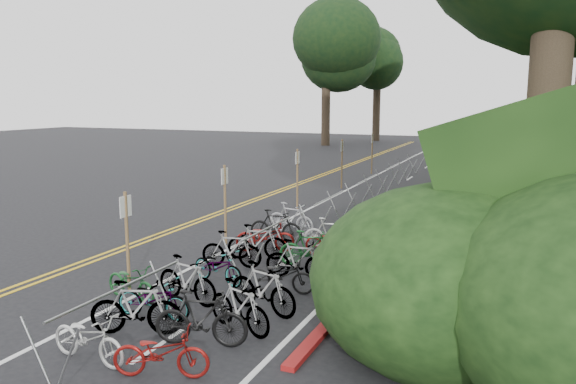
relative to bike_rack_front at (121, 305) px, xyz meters
name	(u,v)px	position (x,y,z in m)	size (l,w,h in m)	color
ground	(101,290)	(-2.76, 2.56, -0.94)	(120.00, 120.00, 0.00)	black
road_markings	(289,214)	(-2.13, 12.66, -0.93)	(7.47, 80.00, 0.01)	gold
red_curb	(427,214)	(2.94, 14.56, -0.89)	(0.25, 28.00, 0.10)	maroon
bike_rack_front	(121,305)	(0.00, 0.00, 0.00)	(1.19, 3.42, 1.27)	gray
bike_racks_rest	(367,186)	(0.24, 15.56, -0.08)	(1.14, 23.00, 1.17)	gray
signpost_near	(127,234)	(-2.16, 2.86, 0.43)	(0.08, 0.40, 2.38)	brown
signposts_rest	(322,167)	(-2.16, 16.56, 0.49)	(0.08, 18.40, 2.50)	brown
bike_front	(131,282)	(-1.65, 2.31, -0.51)	(1.61, 0.56, 0.85)	#144C1E
bike_valet	(247,265)	(0.26, 4.29, -0.45)	(3.14, 11.74, 1.09)	beige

